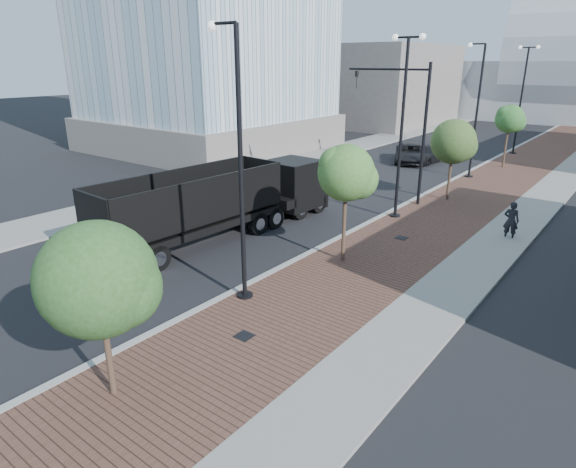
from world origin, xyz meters
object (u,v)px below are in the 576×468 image
Objects in this scene: white_sedan at (267,202)px; dark_car_mid at (410,153)px; dump_truck at (250,200)px; pedestrian at (511,221)px.

white_sedan is 18.56m from dark_car_mid.
dump_truck is at bearing -112.47° from dark_car_mid.
dump_truck reaches higher than white_sedan.
dark_car_mid is at bearing 110.52° from white_sedan.
dump_truck reaches higher than pedestrian.
dark_car_mid is (-0.74, 20.88, -0.70)m from dump_truck.
dark_car_mid is (0.08, 18.56, 0.05)m from white_sedan.
dump_truck is 12.59m from pedestrian.
dark_car_mid is at bearing 95.27° from dump_truck.
pedestrian is at bearing -75.98° from dark_car_mid.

